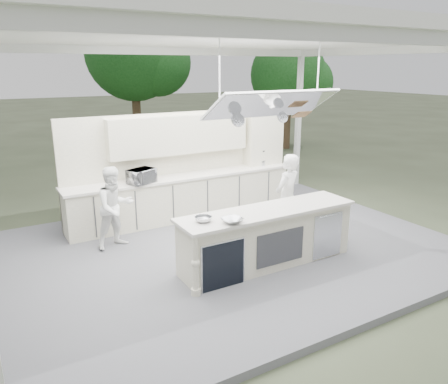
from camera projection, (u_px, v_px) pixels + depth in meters
ground at (229, 253)px, 8.02m from camera, size 90.00×90.00×0.00m
stage_deck at (229, 250)px, 8.00m from camera, size 8.00×6.00×0.12m
tent at (230, 40)px, 6.98m from camera, size 8.20×6.20×3.86m
demo_island at (267, 237)px, 7.18m from camera, size 3.10×0.79×0.95m
back_counter at (184, 196)px, 9.43m from camera, size 5.08×0.72×0.95m
back_wall_unit at (197, 148)px, 9.55m from camera, size 5.05×0.48×2.25m
tree_cluster at (82, 67)px, 15.15m from camera, size 19.55×9.40×5.85m
head_chef at (287, 198)px, 8.13m from camera, size 0.70×0.58×1.65m
sous_chef at (115, 207)px, 7.82m from camera, size 0.83×0.71×1.50m
toaster_oven at (141, 176)px, 8.61m from camera, size 0.62×0.53×0.29m
bowl_large at (232, 221)px, 6.45m from camera, size 0.33×0.33×0.08m
bowl_small at (203, 219)px, 6.50m from camera, size 0.30×0.30×0.08m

